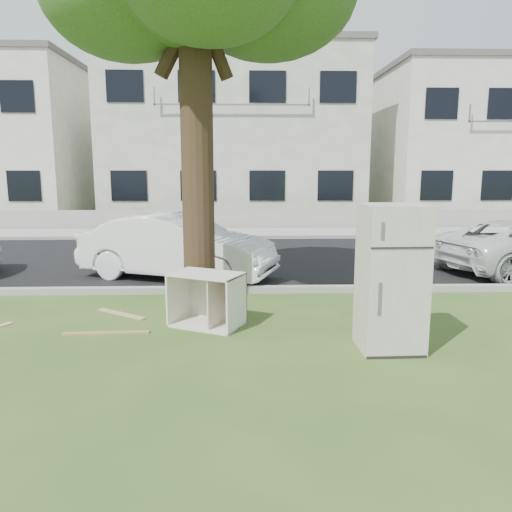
{
  "coord_description": "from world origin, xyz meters",
  "views": [
    {
      "loc": [
        0.32,
        -6.66,
        2.33
      ],
      "look_at": [
        0.54,
        0.6,
        1.03
      ],
      "focal_mm": 35.0,
      "sensor_mm": 36.0,
      "label": 1
    }
  ],
  "objects": [
    {
      "name": "ground",
      "position": [
        0.0,
        0.0,
        0.0
      ],
      "size": [
        120.0,
        120.0,
        0.0
      ],
      "primitive_type": "plane",
      "color": "#2F4F1C"
    },
    {
      "name": "road",
      "position": [
        0.0,
        6.0,
        0.01
      ],
      "size": [
        120.0,
        7.0,
        0.01
      ],
      "primitive_type": "cube",
      "color": "black",
      "rests_on": "ground"
    },
    {
      "name": "kerb_near",
      "position": [
        0.0,
        2.45,
        0.0
      ],
      "size": [
        120.0,
        0.18,
        0.12
      ],
      "primitive_type": "cube",
      "color": "gray",
      "rests_on": "ground"
    },
    {
      "name": "kerb_far",
      "position": [
        0.0,
        9.55,
        0.0
      ],
      "size": [
        120.0,
        0.18,
        0.12
      ],
      "primitive_type": "cube",
      "color": "gray",
      "rests_on": "ground"
    },
    {
      "name": "sidewalk",
      "position": [
        0.0,
        11.0,
        0.01
      ],
      "size": [
        120.0,
        2.8,
        0.01
      ],
      "primitive_type": "cube",
      "color": "gray",
      "rests_on": "ground"
    },
    {
      "name": "low_wall",
      "position": [
        0.0,
        12.6,
        0.35
      ],
      "size": [
        120.0,
        0.15,
        0.7
      ],
      "primitive_type": "cube",
      "color": "gray",
      "rests_on": "ground"
    },
    {
      "name": "townhouse_center",
      "position": [
        0.0,
        17.5,
        3.72
      ],
      "size": [
        11.22,
        8.16,
        7.44
      ],
      "color": "silver",
      "rests_on": "ground"
    },
    {
      "name": "townhouse_right",
      "position": [
        12.0,
        17.5,
        3.42
      ],
      "size": [
        10.2,
        8.16,
        6.84
      ],
      "color": "white",
      "rests_on": "ground"
    },
    {
      "name": "fridge",
      "position": [
        2.23,
        -0.52,
        0.94
      ],
      "size": [
        0.79,
        0.74,
        1.88
      ],
      "primitive_type": "cube",
      "rotation": [
        0.0,
        0.0,
        0.03
      ],
      "color": "#BCB7AA",
      "rests_on": "ground"
    },
    {
      "name": "cabinet",
      "position": [
        -0.19,
        0.5,
        0.4
      ],
      "size": [
        1.2,
        1.02,
        0.8
      ],
      "primitive_type": "cube",
      "rotation": [
        0.0,
        0.0,
        -0.45
      ],
      "color": "silver",
      "rests_on": "ground"
    },
    {
      "name": "plank_a",
      "position": [
        -1.6,
        0.17,
        0.01
      ],
      "size": [
        1.21,
        0.15,
        0.02
      ],
      "primitive_type": "cube",
      "rotation": [
        0.0,
        0.0,
        0.04
      ],
      "color": "olive",
      "rests_on": "ground"
    },
    {
      "name": "plank_b",
      "position": [
        -1.6,
        1.09,
        0.01
      ],
      "size": [
        0.87,
        0.64,
        0.02
      ],
      "primitive_type": "cube",
      "rotation": [
        0.0,
        0.0,
        -0.6
      ],
      "color": "tan",
      "rests_on": "ground"
    },
    {
      "name": "car_center",
      "position": [
        -1.03,
        3.76,
        0.68
      ],
      "size": [
        4.37,
        2.77,
        1.36
      ],
      "primitive_type": "imported",
      "rotation": [
        0.0,
        0.0,
        1.22
      ],
      "color": "white",
      "rests_on": "ground"
    }
  ]
}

